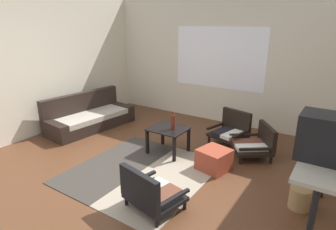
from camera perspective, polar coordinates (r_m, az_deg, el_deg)
The scene contains 15 objects.
ground_plane at distance 4.23m, azimuth -7.85°, elevation -12.43°, with size 7.80×7.80×0.00m, color #56331E.
far_wall_with_window at distance 6.30m, azimuth 10.40°, elevation 10.75°, with size 5.60×0.13×2.70m.
side_wall_left at distance 5.98m, azimuth -26.34°, elevation 8.76°, with size 0.12×6.60×2.70m, color beige.
area_rug at distance 4.36m, azimuth -5.50°, elevation -11.29°, with size 1.90×2.01×0.01m.
couch at distance 6.22m, azimuth -15.59°, elevation -0.48°, with size 0.93×1.90×0.72m.
coffee_table at distance 4.78m, azimuth 0.01°, elevation -3.68°, with size 0.62×0.54×0.45m.
armchair_by_window at distance 5.31m, azimuth 12.57°, elevation -2.84°, with size 0.71×0.66×0.61m.
armchair_striped_foreground at distance 3.45m, azimuth -3.67°, elevation -15.34°, with size 0.73×0.66×0.57m.
armchair_corner at distance 4.93m, azimuth 17.23°, elevation -5.42°, with size 0.84×0.85×0.54m.
ottoman_orange at distance 4.39m, azimuth 9.25°, elevation -8.85°, with size 0.42×0.42×0.33m, color #993D28.
console_shelf at distance 3.36m, azimuth 29.04°, elevation -8.54°, with size 0.44×1.42×0.87m.
crt_television at distance 3.12m, azimuth 29.69°, elevation -4.03°, with size 0.55×0.38×0.45m.
clay_vase at distance 3.64m, azimuth 30.15°, elevation -2.98°, with size 0.24×0.24×0.31m.
glass_bottle at distance 4.66m, azimuth 1.04°, elevation -1.40°, with size 0.07×0.07×0.31m.
wicker_basket at distance 3.88m, azimuth 25.04°, elevation -14.91°, with size 0.25×0.25×0.27m, color #9E7A4C.
Camera 1 is at (2.45, -2.69, 2.15)m, focal length 30.27 mm.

